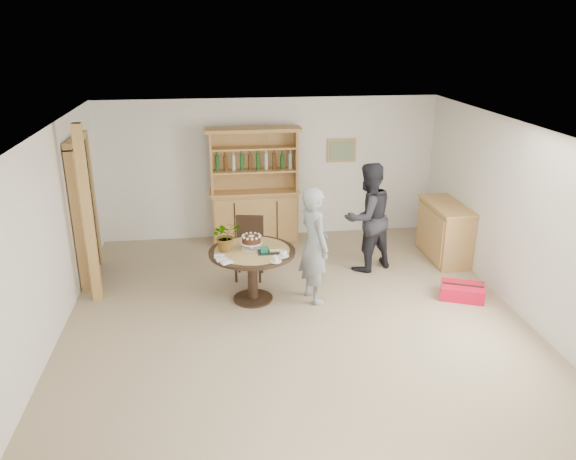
# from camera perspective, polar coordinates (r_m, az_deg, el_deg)

# --- Properties ---
(ground) EXTENTS (7.00, 7.00, 0.00)m
(ground) POSITION_cam_1_polar(r_m,az_deg,el_deg) (7.32, 1.06, -10.00)
(ground) COLOR tan
(ground) RESTS_ON ground
(room_shell) EXTENTS (6.04, 7.04, 2.52)m
(room_shell) POSITION_cam_1_polar(r_m,az_deg,el_deg) (6.63, 1.17, 3.16)
(room_shell) COLOR white
(room_shell) RESTS_ON ground
(doorway) EXTENTS (0.13, 1.10, 2.18)m
(doorway) POSITION_cam_1_polar(r_m,az_deg,el_deg) (8.87, -20.06, 2.05)
(doorway) COLOR black
(doorway) RESTS_ON ground
(pine_post) EXTENTS (0.12, 0.12, 2.50)m
(pine_post) POSITION_cam_1_polar(r_m,az_deg,el_deg) (8.03, -19.67, 1.35)
(pine_post) COLOR tan
(pine_post) RESTS_ON ground
(hutch) EXTENTS (1.62, 0.54, 2.04)m
(hutch) POSITION_cam_1_polar(r_m,az_deg,el_deg) (9.98, -3.41, 2.70)
(hutch) COLOR tan
(hutch) RESTS_ON ground
(sideboard) EXTENTS (0.54, 1.26, 0.94)m
(sideboard) POSITION_cam_1_polar(r_m,az_deg,el_deg) (9.60, 15.62, -0.11)
(sideboard) COLOR tan
(sideboard) RESTS_ON ground
(dining_table) EXTENTS (1.20, 1.20, 0.76)m
(dining_table) POSITION_cam_1_polar(r_m,az_deg,el_deg) (7.80, -3.65, -3.09)
(dining_table) COLOR black
(dining_table) RESTS_ON ground
(dining_chair) EXTENTS (0.49, 0.49, 0.95)m
(dining_chair) POSITION_cam_1_polar(r_m,az_deg,el_deg) (8.59, -3.95, -1.35)
(dining_chair) COLOR black
(dining_chair) RESTS_ON ground
(birthday_cake) EXTENTS (0.30, 0.30, 0.20)m
(birthday_cake) POSITION_cam_1_polar(r_m,az_deg,el_deg) (7.74, -3.73, -1.05)
(birthday_cake) COLOR white
(birthday_cake) RESTS_ON dining_table
(flower_vase) EXTENTS (0.47, 0.44, 0.42)m
(flower_vase) POSITION_cam_1_polar(r_m,az_deg,el_deg) (7.70, -6.34, -0.57)
(flower_vase) COLOR #3F7233
(flower_vase) RESTS_ON dining_table
(gift_tray) EXTENTS (0.30, 0.20, 0.08)m
(gift_tray) POSITION_cam_1_polar(r_m,az_deg,el_deg) (7.63, -2.01, -2.13)
(gift_tray) COLOR black
(gift_tray) RESTS_ON dining_table
(coffee_cup_a) EXTENTS (0.15, 0.15, 0.09)m
(coffee_cup_a) POSITION_cam_1_polar(r_m,az_deg,el_deg) (7.50, -0.48, -2.41)
(coffee_cup_a) COLOR white
(coffee_cup_a) RESTS_ON dining_table
(coffee_cup_b) EXTENTS (0.15, 0.15, 0.08)m
(coffee_cup_b) POSITION_cam_1_polar(r_m,az_deg,el_deg) (7.33, -1.25, -3.00)
(coffee_cup_b) COLOR white
(coffee_cup_b) RESTS_ON dining_table
(napkins) EXTENTS (0.24, 0.33, 0.03)m
(napkins) POSITION_cam_1_polar(r_m,az_deg,el_deg) (7.43, -6.66, -2.98)
(napkins) COLOR white
(napkins) RESTS_ON dining_table
(teen_boy) EXTENTS (0.55, 0.69, 1.66)m
(teen_boy) POSITION_cam_1_polar(r_m,az_deg,el_deg) (7.72, 2.67, -1.53)
(teen_boy) COLOR gray
(teen_boy) RESTS_ON ground
(adult_person) EXTENTS (1.03, 0.93, 1.72)m
(adult_person) POSITION_cam_1_polar(r_m,az_deg,el_deg) (8.80, 8.10, 1.29)
(adult_person) COLOR black
(adult_person) RESTS_ON ground
(red_suitcase) EXTENTS (0.71, 0.60, 0.21)m
(red_suitcase) POSITION_cam_1_polar(r_m,az_deg,el_deg) (8.42, 17.27, -5.97)
(red_suitcase) COLOR red
(red_suitcase) RESTS_ON ground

